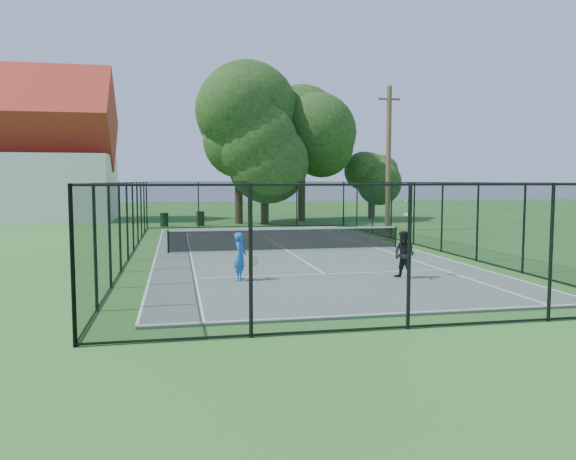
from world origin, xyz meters
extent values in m
plane|color=#2F6221|center=(0.00, 0.00, 0.00)|extent=(120.00, 120.00, 0.00)
cube|color=slate|center=(0.00, 0.00, 0.03)|extent=(11.00, 24.00, 0.06)
cylinder|color=black|center=(-5.00, 0.00, 0.53)|extent=(0.08, 0.08, 0.95)
cylinder|color=black|center=(5.00, 0.00, 0.53)|extent=(0.08, 0.08, 0.95)
cube|color=black|center=(0.00, 0.00, 0.53)|extent=(10.00, 0.03, 0.88)
cube|color=white|center=(0.00, 0.00, 0.98)|extent=(10.00, 0.05, 0.06)
cylinder|color=#332114|center=(-0.29, 16.16, 2.10)|extent=(0.56, 0.56, 4.20)
sphere|color=black|center=(-0.29, 16.16, 6.09)|extent=(7.58, 7.58, 7.58)
cylinder|color=#332114|center=(1.49, 15.60, 1.61)|extent=(0.56, 0.56, 3.22)
sphere|color=black|center=(1.49, 15.60, 4.66)|extent=(5.77, 5.77, 5.77)
cylinder|color=#332114|center=(4.77, 18.33, 2.09)|extent=(0.56, 0.56, 4.17)
sphere|color=black|center=(4.77, 18.33, 5.83)|extent=(6.62, 6.62, 6.62)
cylinder|color=#332114|center=(10.94, 19.80, 1.17)|extent=(0.56, 0.56, 2.34)
sphere|color=black|center=(10.94, 19.80, 3.36)|extent=(4.08, 4.08, 4.08)
cube|color=silver|center=(-17.00, 22.00, 2.50)|extent=(15.00, 8.00, 5.00)
cube|color=#A0291D|center=(-17.00, 22.00, 7.80)|extent=(15.30, 8.15, 8.15)
cylinder|color=black|center=(-5.47, 14.73, 0.44)|extent=(0.54, 0.54, 0.88)
cylinder|color=black|center=(-5.47, 14.73, 0.90)|extent=(0.58, 0.58, 0.05)
cylinder|color=black|center=(-3.06, 14.90, 0.47)|extent=(0.54, 0.54, 0.94)
cylinder|color=black|center=(-3.06, 14.90, 0.96)|extent=(0.58, 0.58, 0.05)
cylinder|color=#4C3823|center=(8.11, 9.00, 4.38)|extent=(0.30, 0.30, 8.77)
cube|color=#4C3823|center=(8.11, 9.00, 7.98)|extent=(1.40, 0.10, 0.10)
imported|color=blue|center=(-2.78, -6.99, 0.78)|extent=(0.51, 0.61, 1.44)
torus|color=gold|center=(-2.33, -6.84, 0.61)|extent=(0.27, 0.18, 0.29)
cylinder|color=silver|center=(-2.33, -6.84, 0.61)|extent=(0.23, 0.15, 0.25)
imported|color=black|center=(2.17, -7.66, 0.79)|extent=(0.85, 0.90, 1.46)
torus|color=gold|center=(2.42, -7.31, 2.01)|extent=(0.30, 0.28, 0.14)
cylinder|color=silver|center=(2.42, -7.31, 2.01)|extent=(0.26, 0.24, 0.11)
sphere|color=#CCE526|center=(2.41, -7.17, 2.41)|extent=(0.07, 0.07, 0.07)
camera|label=1|loc=(-4.63, -23.63, 3.04)|focal=35.00mm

